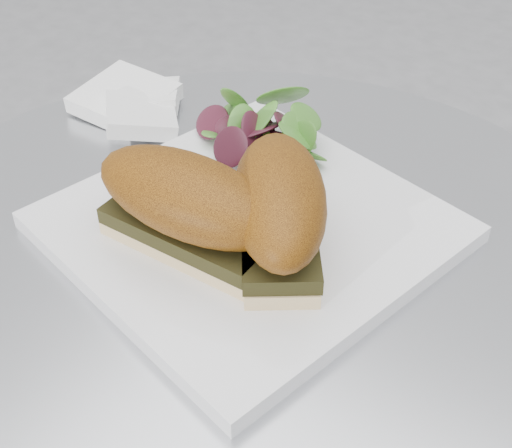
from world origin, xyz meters
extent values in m
cylinder|color=silver|center=(0.00, 0.00, 0.72)|extent=(0.70, 0.70, 0.02)
cube|color=white|center=(-0.02, 0.04, 0.74)|extent=(0.35, 0.35, 0.02)
cube|color=#D4BF85|center=(-0.04, -0.01, 0.75)|extent=(0.15, 0.06, 0.01)
cube|color=black|center=(-0.04, -0.01, 0.77)|extent=(0.14, 0.06, 0.01)
ellipsoid|color=brown|center=(-0.04, -0.01, 0.80)|extent=(0.17, 0.08, 0.06)
cube|color=#D4BF85|center=(0.02, 0.03, 0.75)|extent=(0.13, 0.15, 0.01)
cube|color=black|center=(0.02, 0.03, 0.77)|extent=(0.13, 0.15, 0.01)
ellipsoid|color=brown|center=(0.02, 0.03, 0.80)|extent=(0.15, 0.17, 0.06)
camera|label=1|loc=(0.24, -0.35, 1.13)|focal=50.00mm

